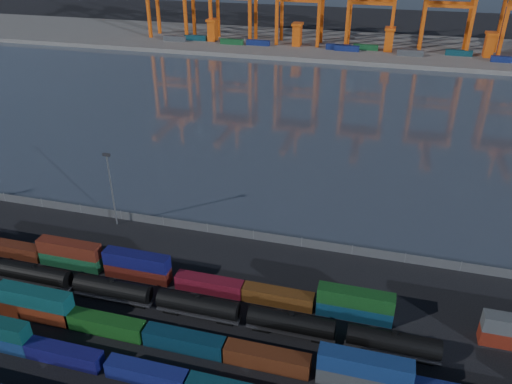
# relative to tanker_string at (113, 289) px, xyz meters

# --- Properties ---
(ground) EXTENTS (700.00, 700.00, 0.00)m
(ground) POSITION_rel_tanker_string_xyz_m (18.17, -3.87, -2.19)
(ground) COLOR black
(ground) RESTS_ON ground
(harbor_water) EXTENTS (700.00, 700.00, 0.00)m
(harbor_water) POSITION_rel_tanker_string_xyz_m (18.17, 101.13, -2.18)
(harbor_water) COLOR #313B47
(harbor_water) RESTS_ON ground
(far_quay) EXTENTS (700.00, 70.00, 2.00)m
(far_quay) POSITION_rel_tanker_string_xyz_m (18.17, 206.13, -1.19)
(far_quay) COLOR #514F4C
(far_quay) RESTS_ON ground
(container_row_south) EXTENTS (126.14, 2.43, 5.19)m
(container_row_south) POSITION_rel_tanker_string_xyz_m (0.80, -14.24, -0.46)
(container_row_south) COLOR #484B4E
(container_row_south) RESTS_ON ground
(container_row_mid) EXTENTS (129.90, 2.63, 5.60)m
(container_row_mid) POSITION_rel_tanker_string_xyz_m (29.92, -7.22, -0.08)
(container_row_mid) COLOR #0F234F
(container_row_mid) RESTS_ON ground
(container_row_north) EXTENTS (141.90, 2.51, 5.35)m
(container_row_north) POSITION_rel_tanker_string_xyz_m (14.78, 6.49, 0.15)
(container_row_north) COLOR navy
(container_row_north) RESTS_ON ground
(tanker_string) EXTENTS (107.18, 3.05, 4.36)m
(tanker_string) POSITION_rel_tanker_string_xyz_m (0.00, 0.00, 0.00)
(tanker_string) COLOR black
(tanker_string) RESTS_ON ground
(waterfront_fence) EXTENTS (160.12, 0.12, 2.20)m
(waterfront_fence) POSITION_rel_tanker_string_xyz_m (18.17, 24.13, -1.18)
(waterfront_fence) COLOR #595B5E
(waterfront_fence) RESTS_ON ground
(yard_light_mast) EXTENTS (1.60, 0.40, 16.60)m
(yard_light_mast) POSITION_rel_tanker_string_xyz_m (-11.83, 22.13, 7.11)
(yard_light_mast) COLOR slate
(yard_light_mast) RESTS_ON ground
(quay_containers) EXTENTS (172.58, 10.99, 2.60)m
(quay_containers) POSITION_rel_tanker_string_xyz_m (7.18, 191.59, 1.11)
(quay_containers) COLOR navy
(quay_containers) RESTS_ON far_quay
(straddle_carriers) EXTENTS (140.00, 7.00, 11.10)m
(straddle_carriers) POSITION_rel_tanker_string_xyz_m (15.67, 196.13, 5.63)
(straddle_carriers) COLOR #E65610
(straddle_carriers) RESTS_ON far_quay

